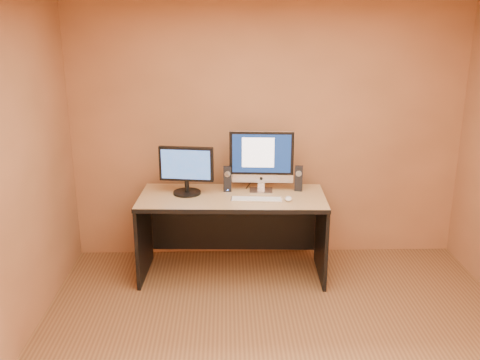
# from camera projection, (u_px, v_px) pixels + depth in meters

# --- Properties ---
(walls) EXTENTS (4.00, 4.00, 2.60)m
(walls) POSITION_uv_depth(u_px,v_px,m) (290.00, 198.00, 3.54)
(walls) COLOR #A86A43
(walls) RESTS_ON ground
(desk) EXTENTS (1.79, 0.84, 0.82)m
(desk) POSITION_uv_depth(u_px,v_px,m) (232.00, 236.00, 5.19)
(desk) COLOR tan
(desk) RESTS_ON ground
(imac) EXTENTS (0.64, 0.28, 0.61)m
(imac) POSITION_uv_depth(u_px,v_px,m) (261.00, 161.00, 5.13)
(imac) COLOR #B7B8BC
(imac) RESTS_ON desk
(second_monitor) EXTENTS (0.56, 0.34, 0.46)m
(second_monitor) POSITION_uv_depth(u_px,v_px,m) (186.00, 171.00, 5.07)
(second_monitor) COLOR black
(second_monitor) RESTS_ON desk
(speaker_left) EXTENTS (0.08, 0.08, 0.24)m
(speaker_left) POSITION_uv_depth(u_px,v_px,m) (227.00, 179.00, 5.19)
(speaker_left) COLOR black
(speaker_left) RESTS_ON desk
(speaker_right) EXTENTS (0.09, 0.09, 0.24)m
(speaker_right) POSITION_uv_depth(u_px,v_px,m) (299.00, 178.00, 5.21)
(speaker_right) COLOR black
(speaker_right) RESTS_ON desk
(keyboard) EXTENTS (0.48, 0.16, 0.02)m
(keyboard) POSITION_uv_depth(u_px,v_px,m) (256.00, 199.00, 4.96)
(keyboard) COLOR silver
(keyboard) RESTS_ON desk
(mouse) EXTENTS (0.07, 0.12, 0.04)m
(mouse) POSITION_uv_depth(u_px,v_px,m) (288.00, 199.00, 4.94)
(mouse) COLOR white
(mouse) RESTS_ON desk
(cable_a) EXTENTS (0.09, 0.23, 0.01)m
(cable_a) POSITION_uv_depth(u_px,v_px,m) (263.00, 187.00, 5.33)
(cable_a) COLOR black
(cable_a) RESTS_ON desk
(cable_b) EXTENTS (0.06, 0.19, 0.01)m
(cable_b) POSITION_uv_depth(u_px,v_px,m) (248.00, 186.00, 5.37)
(cable_b) COLOR black
(cable_b) RESTS_ON desk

